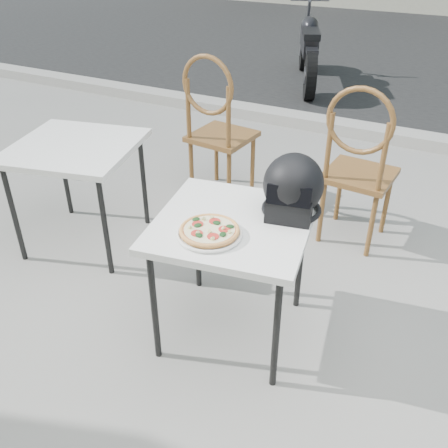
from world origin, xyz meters
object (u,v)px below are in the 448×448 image
at_px(helmet, 293,188).
at_px(pizza, 209,230).
at_px(cafe_table_main, 232,232).
at_px(motorcycle, 308,50).
at_px(cafe_table_side, 75,154).
at_px(cafe_chair_side, 216,122).
at_px(cafe_chair_main, 359,160).
at_px(plate, 210,234).

bearing_deg(helmet, pizza, -136.25).
relative_size(cafe_table_main, motorcycle, 0.44).
xyz_separation_m(cafe_table_side, cafe_chair_side, (0.52, 0.97, -0.01)).
bearing_deg(helmet, cafe_chair_main, 72.14).
xyz_separation_m(cafe_chair_main, motorcycle, (-1.53, 3.58, -0.19)).
height_order(cafe_table_side, cafe_chair_side, cafe_chair_side).
bearing_deg(cafe_table_side, pizza, -22.17).
height_order(helmet, cafe_chair_main, cafe_chair_main).
relative_size(cafe_chair_main, cafe_table_side, 1.24).
relative_size(cafe_table_main, helmet, 2.36).
bearing_deg(cafe_table_side, plate, -22.18).
bearing_deg(cafe_chair_main, helmet, 87.30).
xyz_separation_m(cafe_table_side, motorcycle, (0.11, 4.39, -0.22)).
relative_size(plate, motorcycle, 0.17).
height_order(helmet, cafe_chair_side, cafe_chair_side).
xyz_separation_m(helmet, cafe_table_side, (-1.52, 0.14, -0.18)).
bearing_deg(cafe_chair_side, pizza, 122.94).
bearing_deg(cafe_table_main, motorcycle, 104.10).
bearing_deg(plate, helmet, 54.51).
distance_m(helmet, cafe_chair_side, 1.51).
bearing_deg(cafe_table_main, cafe_table_side, 164.97).
bearing_deg(motorcycle, pizza, -98.36).
distance_m(plate, cafe_chair_side, 1.66).
relative_size(plate, cafe_chair_main, 0.29).
distance_m(pizza, cafe_chair_side, 1.66).
xyz_separation_m(cafe_chair_main, cafe_table_side, (-1.64, -0.80, 0.03)).
height_order(cafe_chair_main, cafe_table_side, cafe_chair_main).
height_order(helmet, cafe_table_side, helmet).
xyz_separation_m(helmet, cafe_chair_main, (0.12, 0.95, -0.21)).
xyz_separation_m(plate, helmet, (0.26, 0.37, 0.13)).
relative_size(plate, pizza, 1.00).
bearing_deg(pizza, cafe_chair_side, 116.54).
relative_size(cafe_table_main, cafe_chair_main, 0.75).
distance_m(cafe_table_main, cafe_chair_main, 1.20).
height_order(helmet, motorcycle, helmet).
distance_m(pizza, helmet, 0.47).
bearing_deg(helmet, plate, -136.24).
bearing_deg(pizza, plate, -94.62).
distance_m(pizza, cafe_table_side, 1.36).
xyz_separation_m(pizza, helmet, (0.26, 0.37, 0.11)).
bearing_deg(helmet, cafe_table_main, -148.41).
xyz_separation_m(cafe_table_main, cafe_chair_main, (0.34, 1.15, -0.01)).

